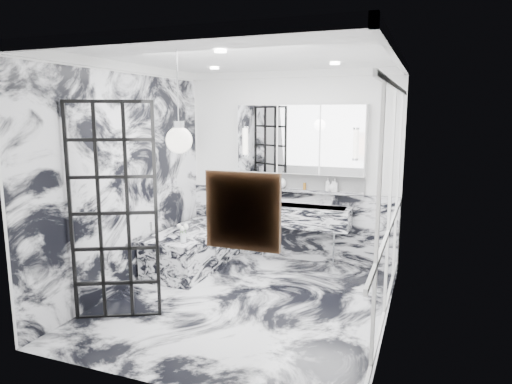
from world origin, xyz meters
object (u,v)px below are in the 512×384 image
at_px(bathtub, 194,248).
at_px(mirror_cabinet, 300,139).
at_px(crittall_door, 114,213).
at_px(trough_sink, 295,215).

bearing_deg(bathtub, mirror_cabinet, 32.06).
height_order(mirror_cabinet, bathtub, mirror_cabinet).
distance_m(crittall_door, bathtub, 1.96).
bearing_deg(mirror_cabinet, bathtub, -147.94).
bearing_deg(mirror_cabinet, crittall_door, -116.70).
bearing_deg(crittall_door, trough_sink, 35.05).
relative_size(trough_sink, mirror_cabinet, 0.84).
bearing_deg(trough_sink, mirror_cabinet, 90.00).
xyz_separation_m(trough_sink, bathtub, (-1.33, -0.66, -0.45)).
distance_m(trough_sink, bathtub, 1.55).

